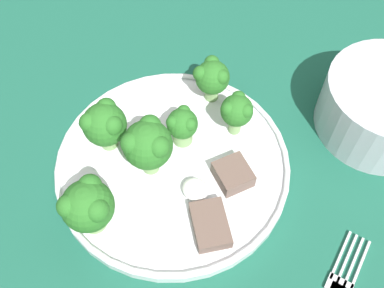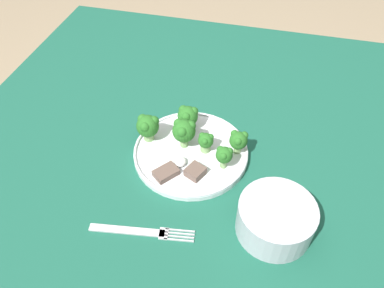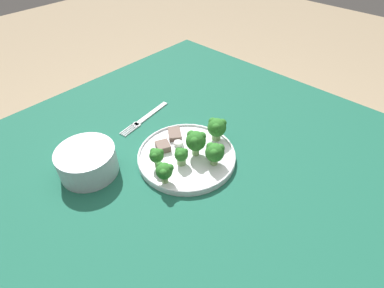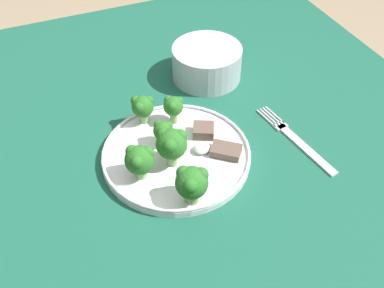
# 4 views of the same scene
# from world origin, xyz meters

# --- Properties ---
(ground_plane) EXTENTS (8.00, 8.00, 0.00)m
(ground_plane) POSITION_xyz_m (0.00, 0.00, 0.00)
(ground_plane) COLOR #9E896B
(table) EXTENTS (1.13, 1.13, 0.73)m
(table) POSITION_xyz_m (0.00, 0.00, 0.64)
(table) COLOR #195642
(table) RESTS_ON ground_plane
(dinner_plate) EXTENTS (0.25, 0.25, 0.02)m
(dinner_plate) POSITION_xyz_m (0.03, -0.00, 0.74)
(dinner_plate) COLOR white
(dinner_plate) RESTS_ON table
(fork) EXTENTS (0.05, 0.20, 0.00)m
(fork) POSITION_xyz_m (0.25, -0.04, 0.73)
(fork) COLOR silver
(fork) RESTS_ON table
(cream_bowl) EXTENTS (0.14, 0.14, 0.07)m
(cream_bowl) POSITION_xyz_m (0.18, 0.20, 0.76)
(cream_bowl) COLOR #B7BCC6
(cream_bowl) RESTS_ON table
(broccoli_floret_near_rim_left) EXTENTS (0.03, 0.03, 0.05)m
(broccoli_floret_near_rim_left) POSITION_xyz_m (0.02, 0.03, 0.77)
(broccoli_floret_near_rim_left) COLOR #7FA866
(broccoli_floret_near_rim_left) RESTS_ON dinner_plate
(broccoli_floret_center_left) EXTENTS (0.05, 0.05, 0.06)m
(broccoli_floret_center_left) POSITION_xyz_m (-0.04, -0.03, 0.78)
(broccoli_floret_center_left) COLOR #7FA866
(broccoli_floret_center_left) RESTS_ON dinner_plate
(broccoli_floret_back_left) EXTENTS (0.05, 0.05, 0.07)m
(broccoli_floret_back_left) POSITION_xyz_m (0.02, -0.02, 0.78)
(broccoli_floret_back_left) COLOR #7FA866
(broccoli_floret_back_left) RESTS_ON dinner_plate
(broccoli_floret_front_left) EXTENTS (0.04, 0.04, 0.05)m
(broccoli_floret_front_left) POSITION_xyz_m (0.01, 0.10, 0.77)
(broccoli_floret_front_left) COLOR #7FA866
(broccoli_floret_front_left) RESTS_ON dinner_plate
(broccoli_floret_center_back) EXTENTS (0.05, 0.05, 0.06)m
(broccoli_floret_center_back) POSITION_xyz_m (0.02, -0.10, 0.78)
(broccoli_floret_center_back) COLOR #7FA866
(broccoli_floret_center_back) RESTS_ON dinner_plate
(broccoli_floret_mid_cluster) EXTENTS (0.04, 0.04, 0.05)m
(broccoli_floret_mid_cluster) POSITION_xyz_m (0.06, 0.08, 0.77)
(broccoli_floret_mid_cluster) COLOR #7FA866
(broccoli_floret_mid_cluster) RESTS_ON dinner_plate
(meat_slice_front_slice) EXTENTS (0.05, 0.05, 0.02)m
(meat_slice_front_slice) POSITION_xyz_m (0.09, 0.03, 0.75)
(meat_slice_front_slice) COLOR brown
(meat_slice_front_slice) RESTS_ON dinner_plate
(meat_slice_middle_slice) EXTENTS (0.06, 0.06, 0.01)m
(meat_slice_middle_slice) POSITION_xyz_m (0.11, -0.03, 0.75)
(meat_slice_middle_slice) COLOR brown
(meat_slice_middle_slice) RESTS_ON dinner_plate
(sauce_dollop) EXTENTS (0.03, 0.03, 0.02)m
(sauce_dollop) POSITION_xyz_m (0.08, -0.01, 0.75)
(sauce_dollop) COLOR white
(sauce_dollop) RESTS_ON dinner_plate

